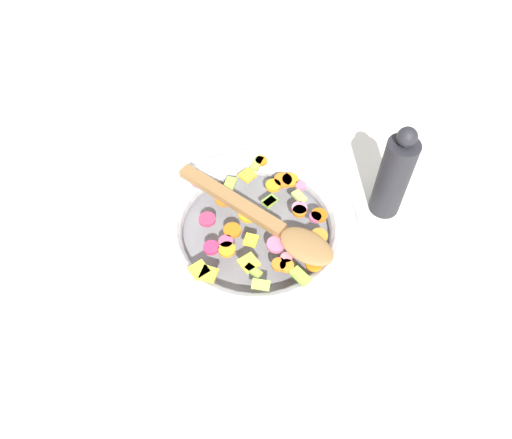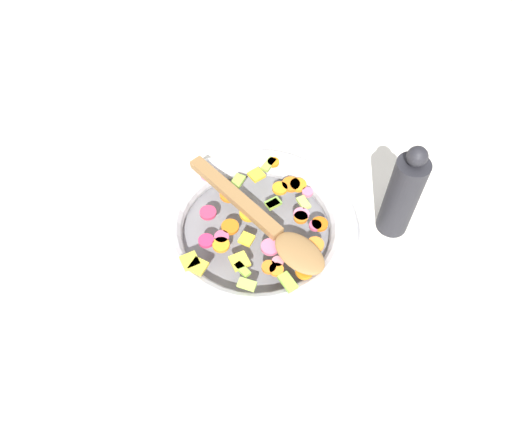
# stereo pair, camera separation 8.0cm
# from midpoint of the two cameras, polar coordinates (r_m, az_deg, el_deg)

# --- Properties ---
(ground_plane) EXTENTS (4.00, 4.00, 0.00)m
(ground_plane) POSITION_cam_midpoint_polar(r_m,az_deg,el_deg) (0.84, -2.72, -2.17)
(ground_plane) COLOR silver
(skillet) EXTENTS (0.34, 0.34, 0.05)m
(skillet) POSITION_cam_midpoint_polar(r_m,az_deg,el_deg) (0.82, -2.78, -1.32)
(skillet) COLOR slate
(skillet) RESTS_ON ground_plane
(chopped_vegetables) EXTENTS (0.25, 0.28, 0.01)m
(chopped_vegetables) POSITION_cam_midpoint_polar(r_m,az_deg,el_deg) (0.79, -2.36, -0.36)
(chopped_vegetables) COLOR orange
(chopped_vegetables) RESTS_ON skillet
(wooden_spoon) EXTENTS (0.14, 0.29, 0.01)m
(wooden_spoon) POSITION_cam_midpoint_polar(r_m,az_deg,el_deg) (0.78, -1.40, -0.61)
(wooden_spoon) COLOR olive
(wooden_spoon) RESTS_ON chopped_vegetables
(pepper_mill) EXTENTS (0.05, 0.05, 0.19)m
(pepper_mill) POSITION_cam_midpoint_polar(r_m,az_deg,el_deg) (0.83, 12.87, 4.73)
(pepper_mill) COLOR #232328
(pepper_mill) RESTS_ON ground_plane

